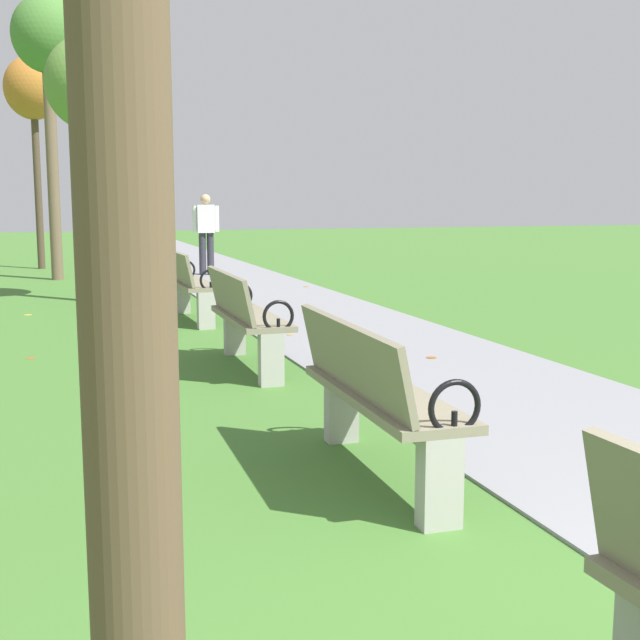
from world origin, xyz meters
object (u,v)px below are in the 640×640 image
park_bench_2 (375,394)px  park_bench_3 (245,317)px  park_bench_5 (158,265)px  pedestrian_walking (206,230)px  park_bench_4 (189,283)px  tree_3 (47,45)px  tree_2 (87,88)px  tree_4 (33,92)px

park_bench_2 → park_bench_3: (-0.00, 3.18, 0.00)m
park_bench_5 → pedestrian_walking: 3.41m
park_bench_2 → park_bench_3: size_ratio=1.00×
park_bench_4 → pedestrian_walking: (1.35, 6.16, 0.44)m
park_bench_4 → tree_3: tree_3 is taller
tree_2 → pedestrian_walking: tree_2 is taller
park_bench_2 → tree_3: size_ratio=0.30×
tree_4 → park_bench_4: bearing=-78.4°
park_bench_2 → tree_2: (-1.04, 8.82, 2.67)m
park_bench_4 → tree_2: 3.77m
park_bench_3 → pedestrian_walking: pedestrian_walking is taller
park_bench_2 → park_bench_5: size_ratio=1.00×
tree_4 → pedestrian_walking: (3.20, -2.83, -2.92)m
park_bench_3 → tree_3: (-1.54, 9.43, 3.89)m
park_bench_4 → tree_2: (-1.04, 2.45, 2.67)m
park_bench_3 → park_bench_5: (-0.00, 6.26, 0.00)m
park_bench_4 → tree_4: (-1.85, 8.99, 3.36)m
tree_2 → tree_4: tree_4 is taller
park_bench_2 → park_bench_4: 6.38m
park_bench_3 → pedestrian_walking: (1.35, 9.36, 0.44)m
park_bench_2 → tree_3: bearing=97.0°
tree_3 → park_bench_4: bearing=-76.1°
tree_4 → park_bench_5: bearing=-72.7°
park_bench_2 → tree_2: tree_2 is taller
park_bench_3 → park_bench_5: bearing=90.0°
park_bench_4 → pedestrian_walking: bearing=77.6°
park_bench_5 → park_bench_2: bearing=-90.0°
park_bench_3 → tree_3: tree_3 is taller
park_bench_2 → tree_2: 9.28m
park_bench_4 → park_bench_2: bearing=-90.0°
park_bench_5 → tree_2: tree_2 is taller
park_bench_4 → tree_3: 7.51m
park_bench_2 → park_bench_3: bearing=90.0°
park_bench_3 → tree_2: (-1.04, 5.64, 2.67)m
park_bench_2 → park_bench_5: same height
park_bench_5 → tree_3: bearing=115.9°
tree_2 → park_bench_3: bearing=-79.6°
park_bench_4 → park_bench_5: size_ratio=1.01×
park_bench_2 → park_bench_3: same height
tree_3 → park_bench_3: bearing=-80.7°
park_bench_4 → tree_4: 9.78m
park_bench_2 → park_bench_5: 9.44m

